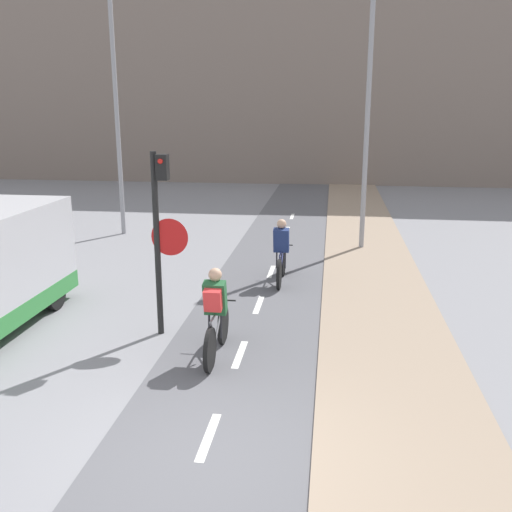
% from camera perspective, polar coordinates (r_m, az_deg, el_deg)
% --- Properties ---
extents(ground_plane, '(120.00, 120.00, 0.00)m').
position_cam_1_polar(ground_plane, '(7.22, -5.65, -19.80)').
color(ground_plane, gray).
extents(bike_lane, '(2.63, 60.00, 0.02)m').
position_cam_1_polar(bike_lane, '(7.22, -5.63, -19.69)').
color(bike_lane, '#56565B').
rests_on(bike_lane, ground_plane).
extents(sidewalk_strip, '(2.40, 60.00, 0.05)m').
position_cam_1_polar(sidewalk_strip, '(7.14, 15.83, -20.55)').
color(sidewalk_strip, gray).
rests_on(sidewalk_strip, ground_plane).
extents(building_row_background, '(60.00, 5.20, 11.89)m').
position_cam_1_polar(building_row_background, '(33.13, 5.33, 17.98)').
color(building_row_background, slate).
rests_on(building_row_background, ground_plane).
extents(traffic_light_pole, '(0.67, 0.25, 3.34)m').
position_cam_1_polar(traffic_light_pole, '(10.21, -9.51, 3.12)').
color(traffic_light_pole, black).
rests_on(traffic_light_pole, ground_plane).
extents(street_lamp_far, '(0.36, 0.36, 7.89)m').
position_cam_1_polar(street_lamp_far, '(18.92, -13.93, 16.34)').
color(street_lamp_far, gray).
rests_on(street_lamp_far, ground_plane).
extents(street_lamp_sidewalk, '(0.36, 0.36, 7.21)m').
position_cam_1_polar(street_lamp_sidewalk, '(16.65, 11.18, 15.52)').
color(street_lamp_sidewalk, gray).
rests_on(street_lamp_sidewalk, ground_plane).
extents(cyclist_near, '(0.46, 1.84, 1.56)m').
position_cam_1_polar(cyclist_near, '(9.45, -4.04, -6.08)').
color(cyclist_near, black).
rests_on(cyclist_near, ground_plane).
extents(cyclist_far, '(0.46, 1.79, 1.54)m').
position_cam_1_polar(cyclist_far, '(13.45, 2.55, 0.10)').
color(cyclist_far, black).
rests_on(cyclist_far, ground_plane).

